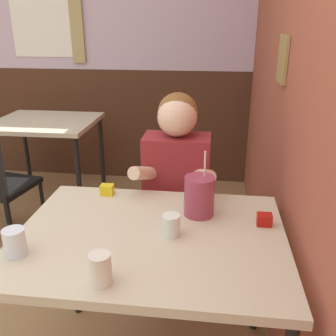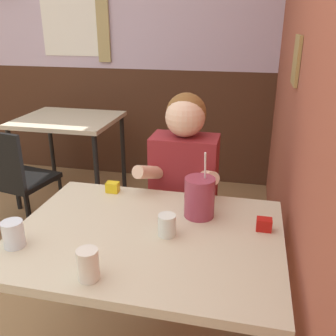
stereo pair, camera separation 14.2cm
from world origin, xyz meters
The scene contains 11 objects.
brick_wall_right centered at (1.39, 1.29, 1.35)m, with size 0.08×4.58×2.70m.
back_wall centered at (-0.02, 2.61, 1.36)m, with size 5.72×0.09×2.70m.
main_table centered at (0.79, 0.25, 0.69)m, with size 1.05×0.79×0.76m.
background_table centered at (-0.38, 1.91, 0.67)m, with size 0.83×0.71×0.76m.
person_seated centered at (0.84, 0.81, 0.63)m, with size 0.42×0.40×1.21m.
cocktail_pitcher centered at (0.97, 0.44, 0.85)m, with size 0.13×0.13×0.29m.
glass_near_pitcher centered at (0.35, 0.06, 0.81)m, with size 0.08×0.08×0.10m.
glass_center centered at (0.88, 0.26, 0.80)m, with size 0.07×0.07×0.09m.
glass_far_side centered at (0.69, -0.06, 0.81)m, with size 0.07×0.07×0.11m.
condiment_ketchup centered at (1.24, 0.38, 0.78)m, with size 0.06×0.04×0.05m.
condiment_mustard centered at (0.53, 0.58, 0.78)m, with size 0.06×0.04×0.05m.
Camera 1 is at (1.02, -0.99, 1.53)m, focal length 40.00 mm.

